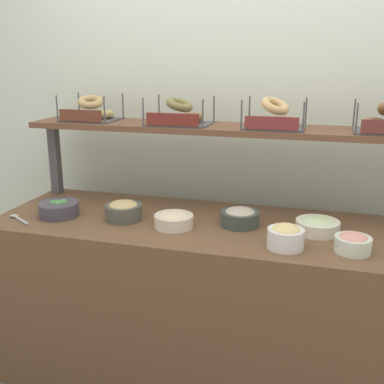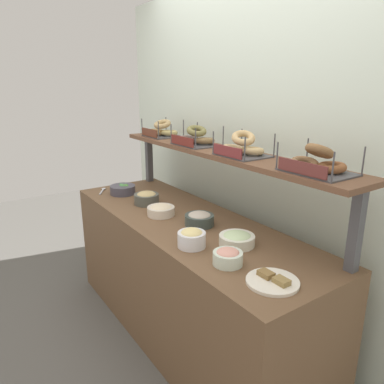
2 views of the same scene
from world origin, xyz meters
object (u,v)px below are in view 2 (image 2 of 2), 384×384
bowl_potato_salad (161,210)px  bowl_tuna_salad (199,219)px  bagel_basket_cinnamon_raisin (317,163)px  bowl_scallion_spread (237,239)px  bagel_basket_plain (242,148)px  bowl_lox_spread (228,257)px  bowl_veggie_mix (123,189)px  serving_spoon_near_plate (103,190)px  bowl_hummus (147,198)px  serving_plate_white (273,281)px  bagel_basket_poppy (196,139)px  bagel_basket_sesame (162,131)px  bowl_egg_salad (192,238)px

bowl_potato_salad → bowl_tuna_salad: (0.29, 0.11, 0.01)m
bowl_tuna_salad → bagel_basket_cinnamon_raisin: size_ratio=0.55×
bowl_scallion_spread → bagel_basket_plain: bearing=136.0°
bowl_lox_spread → bowl_veggie_mix: bearing=177.0°
serving_spoon_near_plate → bagel_basket_cinnamon_raisin: (1.70, 0.46, 0.47)m
bowl_hummus → serving_plate_white: size_ratio=0.76×
bowl_scallion_spread → bagel_basket_plain: size_ratio=0.66×
bowl_hummus → bagel_basket_poppy: size_ratio=0.57×
bowl_potato_salad → bowl_lox_spread: bearing=-5.6°
bowl_lox_spread → bowl_veggie_mix: bowl_veggie_mix is taller
bowl_veggie_mix → bagel_basket_sesame: bearing=88.0°
bowl_lox_spread → serving_plate_white: 0.26m
serving_spoon_near_plate → bagel_basket_plain: bearing=21.0°
bowl_hummus → bagel_basket_poppy: (0.19, 0.31, 0.43)m
bowl_tuna_salad → serving_plate_white: bowl_tuna_salad is taller
bowl_hummus → bagel_basket_sesame: bagel_basket_sesame is taller
bowl_lox_spread → serving_plate_white: size_ratio=0.62×
bowl_egg_salad → serving_plate_white: bowl_egg_salad is taller
serving_plate_white → bagel_basket_sesame: size_ratio=0.82×
bagel_basket_cinnamon_raisin → bowl_veggie_mix: bearing=-167.1°
bowl_egg_salad → serving_spoon_near_plate: 1.29m
bowl_scallion_spread → serving_spoon_near_plate: bearing=-171.3°
bowl_veggie_mix → bowl_tuna_salad: bearing=7.2°
bowl_potato_salad → bowl_tuna_salad: 0.31m
bowl_scallion_spread → bagel_basket_cinnamon_raisin: 0.58m
bowl_lox_spread → bagel_basket_sesame: (-1.38, 0.44, 0.44)m
bowl_scallion_spread → bowl_veggie_mix: (-1.25, -0.11, 0.00)m
bowl_egg_salad → bagel_basket_sesame: size_ratio=0.53×
bowl_veggie_mix → bowl_tuna_salad: size_ratio=1.09×
bowl_lox_spread → serving_spoon_near_plate: 1.56m
serving_plate_white → bowl_egg_salad: bearing=-171.1°
bowl_veggie_mix → bagel_basket_poppy: (0.52, 0.34, 0.44)m
bagel_basket_poppy → bowl_egg_salad: bearing=-36.7°
bowl_scallion_spread → serving_spoon_near_plate: bowl_scallion_spread is taller
bowl_egg_salad → bowl_tuna_salad: (-0.23, 0.22, -0.01)m
bowl_egg_salad → bagel_basket_plain: 0.63m
bowl_scallion_spread → bowl_egg_salad: (-0.12, -0.21, 0.02)m
bowl_potato_salad → serving_spoon_near_plate: 0.78m
bowl_egg_salad → bagel_basket_cinnamon_raisin: 0.75m
bowl_lox_spread → bagel_basket_poppy: size_ratio=0.47×
bowl_scallion_spread → bowl_lox_spread: bowl_lox_spread is taller
serving_plate_white → bagel_basket_plain: bearing=150.0°
serving_spoon_near_plate → bagel_basket_sesame: size_ratio=0.56×
serving_spoon_near_plate → bagel_basket_poppy: 0.95m
bowl_lox_spread → bowl_hummus: 1.06m
bowl_veggie_mix → bowl_egg_salad: 1.13m
bowl_tuna_salad → bagel_basket_sesame: bagel_basket_sesame is taller
bowl_scallion_spread → bagel_basket_plain: 0.56m
bowl_tuna_salad → bagel_basket_cinnamon_raisin: 0.81m
bowl_scallion_spread → bowl_tuna_salad: (-0.35, 0.00, 0.01)m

